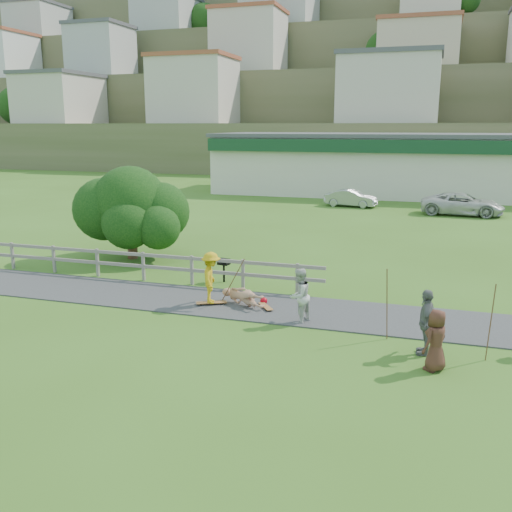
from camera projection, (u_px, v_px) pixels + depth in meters
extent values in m
plane|color=#39611B|center=(209.00, 318.00, 17.50)|extent=(260.00, 260.00, 0.00)
cube|color=#323234|center=(226.00, 303.00, 18.89)|extent=(34.00, 3.00, 0.04)
cube|color=slate|center=(13.00, 256.00, 23.38)|extent=(0.10, 0.10, 1.10)
cube|color=slate|center=(54.00, 259.00, 22.79)|extent=(0.10, 0.10, 1.10)
cube|color=slate|center=(97.00, 263.00, 22.21)|extent=(0.10, 0.10, 1.10)
cube|color=slate|center=(143.00, 266.00, 21.62)|extent=(0.10, 0.10, 1.10)
cube|color=slate|center=(192.00, 270.00, 21.03)|extent=(0.10, 0.10, 1.10)
cube|color=slate|center=(243.00, 274.00, 20.45)|extent=(0.10, 0.10, 1.10)
cube|color=slate|center=(297.00, 279.00, 19.86)|extent=(0.10, 0.10, 1.10)
cube|color=slate|center=(131.00, 254.00, 21.66)|extent=(15.00, 0.08, 0.12)
cube|color=slate|center=(132.00, 265.00, 21.77)|extent=(15.00, 0.08, 0.12)
cube|color=silver|center=(408.00, 166.00, 48.33)|extent=(32.00, 10.00, 4.80)
cube|color=#163D23|center=(405.00, 147.00, 43.09)|extent=(32.00, 0.60, 1.00)
cube|color=#4C4D51|center=(409.00, 135.00, 47.76)|extent=(32.50, 10.50, 0.30)
cube|color=#4C5230|center=(382.00, 149.00, 67.95)|extent=(220.00, 14.00, 6.00)
cube|color=beige|center=(385.00, 93.00, 66.50)|extent=(10.00, 9.00, 7.00)
cube|color=#4C4D51|center=(387.00, 59.00, 65.66)|extent=(10.40, 9.40, 0.50)
cube|color=#4C5230|center=(392.00, 120.00, 79.25)|extent=(220.00, 14.00, 13.00)
cube|color=beige|center=(396.00, 44.00, 77.01)|extent=(10.00, 9.00, 7.00)
cube|color=#4C4D51|center=(398.00, 14.00, 76.17)|extent=(10.40, 9.40, 0.50)
cube|color=#4C5230|center=(400.00, 95.00, 90.44)|extent=(220.00, 14.00, 21.00)
cube|color=beige|center=(405.00, 0.00, 87.30)|extent=(10.00, 9.00, 7.00)
cube|color=#4C5230|center=(406.00, 72.00, 101.52)|extent=(220.00, 14.00, 30.00)
cube|color=#4C5230|center=(412.00, 52.00, 113.41)|extent=(220.00, 14.00, 40.00)
imported|color=gold|center=(211.00, 281.00, 18.51)|extent=(0.94, 1.24, 1.69)
imported|color=tan|center=(243.00, 297.00, 18.59)|extent=(1.18, 1.72, 0.63)
imported|color=beige|center=(299.00, 296.00, 16.88)|extent=(0.90, 0.99, 1.67)
imported|color=slate|center=(426.00, 322.00, 14.56)|extent=(0.43, 1.02, 1.73)
imported|color=#4D281E|center=(436.00, 340.00, 13.60)|extent=(0.82, 0.89, 1.52)
imported|color=#9B9DA2|center=(351.00, 198.00, 41.27)|extent=(3.85, 1.76, 1.22)
imported|color=beige|center=(462.00, 204.00, 37.35)|extent=(5.37, 2.76, 1.45)
sphere|color=#B60513|center=(264.00, 301.00, 18.78)|extent=(0.24, 0.24, 0.24)
cylinder|color=brown|center=(233.00, 278.00, 18.70)|extent=(0.03, 0.03, 1.77)
cylinder|color=brown|center=(387.00, 304.00, 15.56)|extent=(0.03, 0.03, 2.00)
cylinder|color=brown|center=(491.00, 323.00, 14.11)|extent=(0.03, 0.03, 2.01)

